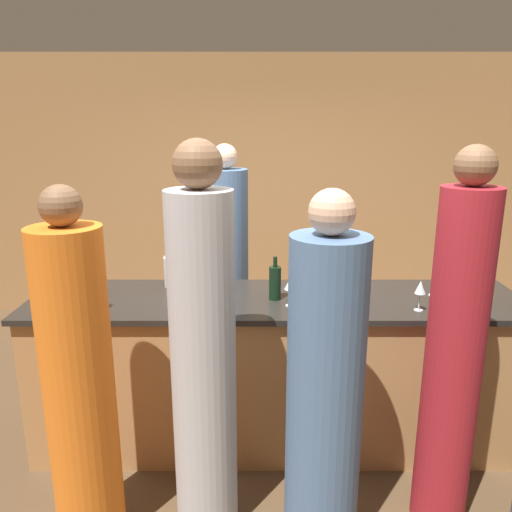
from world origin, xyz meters
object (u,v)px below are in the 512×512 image
at_px(guest_0, 456,358).
at_px(guest_4, 327,393).
at_px(guest_3, 81,385).
at_px(wine_bottle_0, 347,269).
at_px(bartender, 229,276).
at_px(wine_bottle_1, 277,282).
at_px(wine_bottle_2, 92,292).
at_px(ice_bucket, 181,271).
at_px(guest_1, 205,359).

height_order(guest_0, guest_4, guest_0).
relative_size(guest_3, guest_4, 1.01).
relative_size(guest_4, wine_bottle_0, 6.24).
height_order(bartender, guest_0, guest_0).
relative_size(bartender, wine_bottle_1, 7.02).
bearing_deg(wine_bottle_0, bartender, 146.46).
height_order(wine_bottle_0, wine_bottle_2, wine_bottle_2).
height_order(guest_4, wine_bottle_0, guest_4).
height_order(guest_0, ice_bucket, guest_0).
xyz_separation_m(guest_0, guest_4, (-0.67, -0.15, -0.11)).
height_order(guest_1, wine_bottle_1, guest_1).
bearing_deg(guest_3, guest_4, -2.03).
distance_m(guest_1, guest_3, 0.62).
height_order(guest_3, wine_bottle_2, guest_3).
distance_m(guest_3, guest_4, 1.20).
distance_m(guest_1, wine_bottle_1, 0.83).
relative_size(bartender, guest_0, 0.97).
relative_size(guest_1, guest_3, 1.11).
xyz_separation_m(guest_0, wine_bottle_0, (-0.39, 0.98, 0.18)).
bearing_deg(wine_bottle_0, wine_bottle_2, -162.02).
bearing_deg(wine_bottle_2, guest_3, -78.94).
height_order(bartender, wine_bottle_2, bartender).
bearing_deg(wine_bottle_1, guest_3, -141.09).
relative_size(guest_3, wine_bottle_1, 6.63).
distance_m(wine_bottle_0, wine_bottle_2, 1.67).
bearing_deg(wine_bottle_0, guest_3, -143.54).
distance_m(guest_1, wine_bottle_2, 0.89).
height_order(guest_3, guest_4, guest_3).
relative_size(bartender, wine_bottle_0, 6.65).
relative_size(guest_3, wine_bottle_2, 5.97).
bearing_deg(guest_0, wine_bottle_2, 166.83).
height_order(bartender, guest_4, bartender).
distance_m(guest_3, wine_bottle_1, 1.30).
distance_m(guest_1, wine_bottle_0, 1.35).
bearing_deg(wine_bottle_2, bartender, 55.34).
bearing_deg(guest_3, wine_bottle_0, 36.46).
height_order(guest_0, guest_3, guest_0).
bearing_deg(bartender, guest_0, 128.85).
distance_m(wine_bottle_0, ice_bucket, 1.13).
bearing_deg(wine_bottle_2, guest_1, -34.96).
bearing_deg(wine_bottle_0, ice_bucket, -179.12).
xyz_separation_m(guest_3, wine_bottle_2, (-0.11, 0.57, 0.28)).
bearing_deg(bartender, ice_bucket, 63.24).
bearing_deg(wine_bottle_2, wine_bottle_0, 17.98).
distance_m(wine_bottle_1, ice_bucket, 0.70).
bearing_deg(guest_3, guest_0, 3.39).
xyz_separation_m(guest_1, wine_bottle_0, (0.87, 1.01, 0.17)).
relative_size(bartender, wine_bottle_2, 6.32).
xyz_separation_m(guest_3, ice_bucket, (0.34, 1.07, 0.26)).
bearing_deg(guest_3, wine_bottle_1, 38.91).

